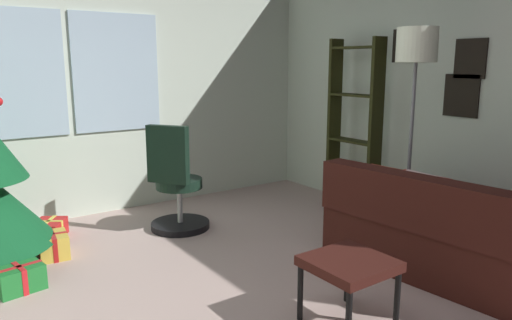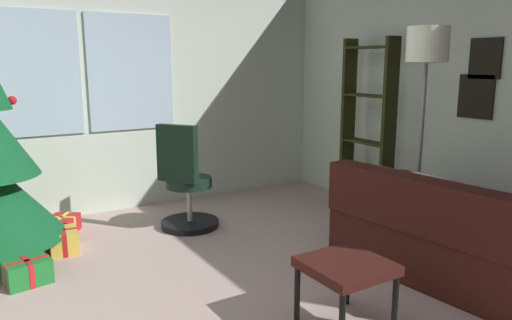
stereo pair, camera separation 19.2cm
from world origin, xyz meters
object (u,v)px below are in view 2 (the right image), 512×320
object	(u,v)px
bookshelf	(367,136)
floor_lamp	(426,64)
couch	(479,239)
gift_box_gold	(64,241)
gift_box_green	(28,272)
gift_box_red	(62,225)
office_chair	(186,189)
footstool	(346,270)

from	to	relation	value
bookshelf	floor_lamp	xyz separation A→B (m)	(-0.43, -1.05, 0.76)
couch	gift_box_gold	distance (m)	3.32
gift_box_green	bookshelf	size ratio (longest dim) A/B	0.18
gift_box_red	floor_lamp	distance (m)	3.53
gift_box_green	floor_lamp	xyz separation A→B (m)	(2.93, -0.98, 1.47)
gift_box_gold	office_chair	distance (m)	1.16
footstool	floor_lamp	distance (m)	1.94
couch	gift_box_green	xyz separation A→B (m)	(-2.91, 1.58, -0.19)
footstool	bookshelf	distance (m)	2.51
gift_box_green	gift_box_gold	xyz separation A→B (m)	(0.34, 0.51, 0.01)
footstool	office_chair	world-z (taller)	office_chair
couch	bookshelf	xyz separation A→B (m)	(0.45, 1.65, 0.53)
office_chair	floor_lamp	world-z (taller)	floor_lamp
gift_box_red	bookshelf	world-z (taller)	bookshelf
floor_lamp	couch	bearing A→B (deg)	-91.92
couch	office_chair	xyz separation A→B (m)	(-1.46, 2.09, 0.12)
couch	gift_box_red	world-z (taller)	couch
floor_lamp	office_chair	bearing A→B (deg)	134.85
office_chair	gift_box_gold	bearing A→B (deg)	179.83
gift_box_green	office_chair	distance (m)	1.57
office_chair	gift_box_red	bearing A→B (deg)	155.20
gift_box_red	gift_box_gold	xyz separation A→B (m)	(-0.07, -0.48, 0.02)
couch	office_chair	world-z (taller)	office_chair
bookshelf	gift_box_gold	bearing A→B (deg)	171.71
couch	floor_lamp	size ratio (longest dim) A/B	1.00
gift_box_gold	office_chair	xyz separation A→B (m)	(1.12, -0.00, 0.30)
gift_box_gold	bookshelf	bearing A→B (deg)	-8.29
footstool	gift_box_green	size ratio (longest dim) A/B	1.42
gift_box_green	floor_lamp	world-z (taller)	floor_lamp
couch	floor_lamp	distance (m)	1.42
footstool	gift_box_green	distance (m)	2.27
gift_box_green	office_chair	xyz separation A→B (m)	(1.46, 0.50, 0.30)
couch	bookshelf	world-z (taller)	bookshelf
gift_box_green	bookshelf	bearing A→B (deg)	1.13
gift_box_green	floor_lamp	size ratio (longest dim) A/B	0.18
bookshelf	office_chair	bearing A→B (deg)	167.05
office_chair	bookshelf	bearing A→B (deg)	-12.95
gift_box_red	bookshelf	bearing A→B (deg)	-17.35
gift_box_gold	bookshelf	distance (m)	3.14
footstool	bookshelf	xyz separation A→B (m)	(1.80, 1.69, 0.44)
footstool	gift_box_gold	xyz separation A→B (m)	(-1.22, 2.13, -0.27)
couch	gift_box_gold	size ratio (longest dim) A/B	5.87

